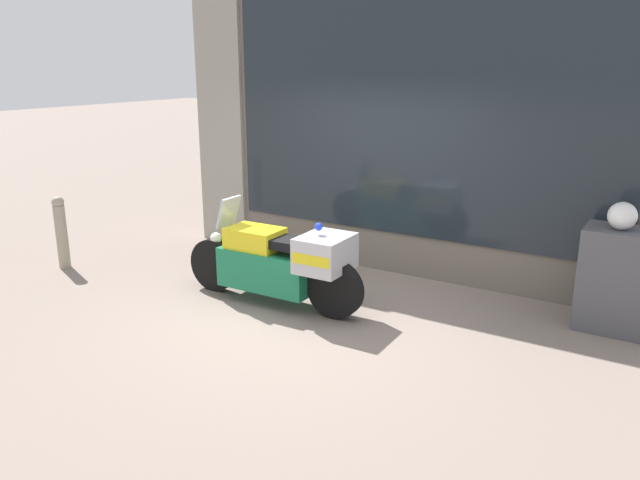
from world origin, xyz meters
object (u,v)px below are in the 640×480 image
(paramedic_motorcycle, at_px, (281,262))
(white_helmet, at_px, (622,216))
(utility_cabinet, at_px, (624,281))
(street_bollard, at_px, (61,231))

(paramedic_motorcycle, distance_m, white_helmet, 3.57)
(utility_cabinet, height_order, street_bollard, utility_cabinet)
(paramedic_motorcycle, height_order, utility_cabinet, paramedic_motorcycle)
(utility_cabinet, relative_size, street_bollard, 1.09)
(utility_cabinet, relative_size, white_helmet, 3.85)
(street_bollard, bearing_deg, utility_cabinet, 14.64)
(white_helmet, distance_m, street_bollard, 6.79)
(utility_cabinet, xyz_separation_m, street_bollard, (-6.63, -1.73, -0.03))
(paramedic_motorcycle, distance_m, street_bollard, 3.29)
(white_helmet, height_order, street_bollard, white_helmet)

